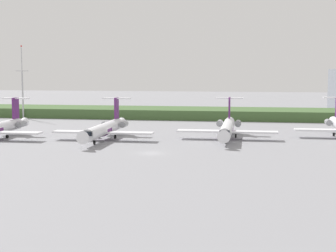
{
  "coord_description": "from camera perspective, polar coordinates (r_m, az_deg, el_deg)",
  "views": [
    {
      "loc": [
        18.51,
        -93.82,
        15.73
      ],
      "look_at": [
        0.0,
        20.28,
        3.0
      ],
      "focal_mm": 54.42,
      "sensor_mm": 36.0,
      "label": 1
    }
  ],
  "objects": [
    {
      "name": "ground_plane",
      "position": [
        126.18,
        0.71,
        -0.88
      ],
      "size": [
        500.0,
        500.0,
        0.0
      ],
      "primitive_type": "plane",
      "color": "gray"
    },
    {
      "name": "regional_jet_fourth",
      "position": [
        117.91,
        6.66,
        -0.18
      ],
      "size": [
        22.81,
        31.0,
        9.0
      ],
      "color": "white",
      "rests_on": "ground"
    },
    {
      "name": "regional_jet_third",
      "position": [
        116.4,
        -7.08,
        -0.27
      ],
      "size": [
        22.81,
        31.0,
        9.0
      ],
      "color": "white",
      "rests_on": "ground"
    },
    {
      "name": "grass_berm",
      "position": [
        168.22,
        2.86,
        1.44
      ],
      "size": [
        320.0,
        20.0,
        3.12
      ],
      "primitive_type": "cube",
      "color": "#426033",
      "rests_on": "ground"
    },
    {
      "name": "antenna_mast",
      "position": [
        172.3,
        -15.98,
        4.08
      ],
      "size": [
        4.4,
        0.5,
        23.68
      ],
      "color": "#B2B2B7",
      "rests_on": "ground"
    }
  ]
}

